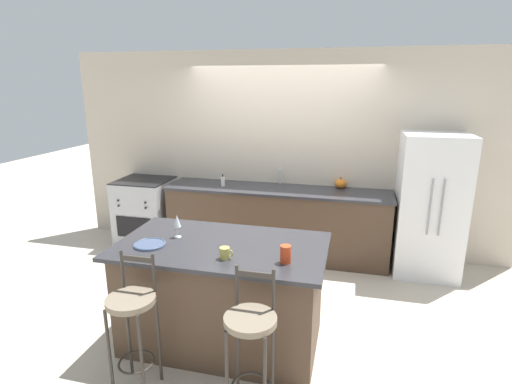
{
  "coord_description": "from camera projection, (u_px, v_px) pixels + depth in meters",
  "views": [
    {
      "loc": [
        0.95,
        -4.62,
        2.28
      ],
      "look_at": [
        -0.04,
        -0.62,
        1.15
      ],
      "focal_mm": 28.0,
      "sensor_mm": 36.0,
      "label": 1
    }
  ],
  "objects": [
    {
      "name": "bar_stool_near",
      "position": [
        133.0,
        316.0,
        2.93
      ],
      "size": [
        0.36,
        0.36,
        1.08
      ],
      "color": "#332D28",
      "rests_on": "ground_plane"
    },
    {
      "name": "ground_plane",
      "position": [
        270.0,
        266.0,
        5.15
      ],
      "size": [
        18.0,
        18.0,
        0.0
      ],
      "primitive_type": "plane",
      "color": "beige"
    },
    {
      "name": "bar_stool_far",
      "position": [
        251.0,
        337.0,
        2.69
      ],
      "size": [
        0.36,
        0.36,
        1.08
      ],
      "color": "#332D28",
      "rests_on": "ground_plane"
    },
    {
      "name": "kitchen_island",
      "position": [
        223.0,
        294.0,
        3.53
      ],
      "size": [
        1.79,
        1.02,
        0.95
      ],
      "color": "#4C3828",
      "rests_on": "ground_plane"
    },
    {
      "name": "back_counter",
      "position": [
        277.0,
        222.0,
        5.38
      ],
      "size": [
        2.95,
        0.68,
        0.94
      ],
      "color": "#4C3828",
      "rests_on": "ground_plane"
    },
    {
      "name": "oven_range",
      "position": [
        146.0,
        212.0,
        5.78
      ],
      "size": [
        0.73,
        0.71,
        0.95
      ],
      "color": "#ADAFB5",
      "rests_on": "ground_plane"
    },
    {
      "name": "soap_bottle",
      "position": [
        223.0,
        181.0,
        5.34
      ],
      "size": [
        0.05,
        0.05,
        0.16
      ],
      "color": "silver",
      "rests_on": "back_counter"
    },
    {
      "name": "sink_faucet",
      "position": [
        280.0,
        175.0,
        5.41
      ],
      "size": [
        0.02,
        0.13,
        0.22
      ],
      "color": "#ADAFB5",
      "rests_on": "back_counter"
    },
    {
      "name": "wall_back",
      "position": [
        282.0,
        153.0,
        5.45
      ],
      "size": [
        6.0,
        0.07,
        2.7
      ],
      "color": "beige",
      "rests_on": "ground_plane"
    },
    {
      "name": "coffee_mug",
      "position": [
        225.0,
        253.0,
        3.11
      ],
      "size": [
        0.11,
        0.08,
        0.09
      ],
      "color": "#C1B251",
      "rests_on": "kitchen_island"
    },
    {
      "name": "tumbler_cup",
      "position": [
        286.0,
        254.0,
        3.04
      ],
      "size": [
        0.08,
        0.08,
        0.14
      ],
      "color": "red",
      "rests_on": "kitchen_island"
    },
    {
      "name": "wine_glass",
      "position": [
        177.0,
        221.0,
        3.52
      ],
      "size": [
        0.07,
        0.07,
        0.21
      ],
      "color": "white",
      "rests_on": "kitchen_island"
    },
    {
      "name": "dinner_plate",
      "position": [
        150.0,
        244.0,
        3.38
      ],
      "size": [
        0.27,
        0.27,
        0.02
      ],
      "color": "#425170",
      "rests_on": "kitchen_island"
    },
    {
      "name": "refrigerator",
      "position": [
        429.0,
        205.0,
        4.79
      ],
      "size": [
        0.75,
        0.74,
        1.72
      ],
      "color": "white",
      "rests_on": "ground_plane"
    },
    {
      "name": "pumpkin_decoration",
      "position": [
        341.0,
        184.0,
        5.25
      ],
      "size": [
        0.16,
        0.16,
        0.15
      ],
      "color": "orange",
      "rests_on": "back_counter"
    }
  ]
}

